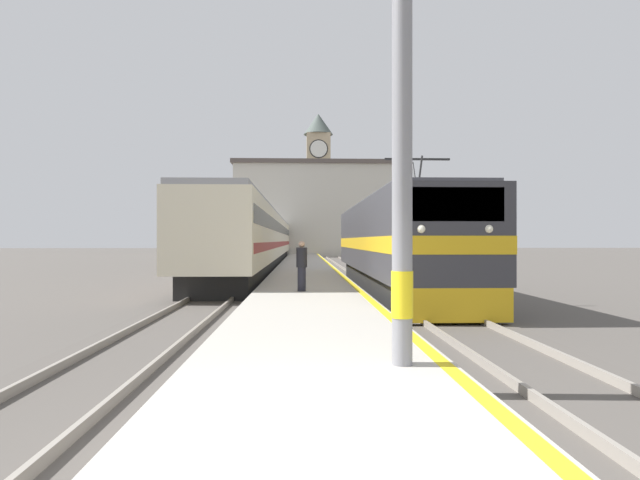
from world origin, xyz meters
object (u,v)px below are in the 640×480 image
(locomotive_train, at_px, (394,245))
(passenger_train, at_px, (266,239))
(catenary_mast, at_px, (409,57))
(clock_tower, at_px, (318,179))
(person_on_platform, at_px, (302,265))

(locomotive_train, distance_m, passenger_train, 23.09)
(catenary_mast, xyz_separation_m, clock_tower, (1.15, 69.92, 7.09))
(clock_tower, bearing_deg, passenger_train, -98.92)
(catenary_mast, bearing_deg, locomotive_train, 80.21)
(person_on_platform, bearing_deg, catenary_mast, -81.59)
(clock_tower, bearing_deg, locomotive_train, -88.95)
(passenger_train, bearing_deg, person_on_platform, -83.35)
(person_on_platform, xyz_separation_m, clock_tower, (2.52, 60.61, 10.22))
(locomotive_train, xyz_separation_m, passenger_train, (-6.55, 22.14, 0.29))
(locomotive_train, xyz_separation_m, catenary_mast, (-2.20, -12.72, 2.53))
(passenger_train, bearing_deg, catenary_mast, -82.88)
(locomotive_train, bearing_deg, catenary_mast, -99.79)
(catenary_mast, height_order, clock_tower, clock_tower)
(passenger_train, xyz_separation_m, clock_tower, (5.50, 35.06, 9.33))
(locomotive_train, bearing_deg, passenger_train, 106.49)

